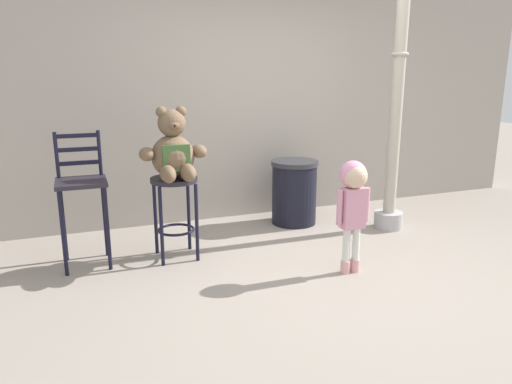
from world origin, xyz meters
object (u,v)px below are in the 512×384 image
bar_stool_with_teddy (175,200)px  lamppost (396,109)px  child_walking (353,193)px  bar_chair_empty (82,189)px  teddy_bear (173,152)px  trash_bin (294,192)px

bar_stool_with_teddy → lamppost: (2.33, 0.01, 0.74)m
bar_stool_with_teddy → lamppost: bearing=0.4°
child_walking → bar_chair_empty: size_ratio=0.82×
teddy_bear → bar_chair_empty: bearing=169.0°
bar_stool_with_teddy → child_walking: (1.30, -0.86, 0.15)m
bar_stool_with_teddy → trash_bin: bar_stool_with_teddy is taller
child_walking → trash_bin: bearing=122.2°
child_walking → lamppost: (1.03, 0.88, 0.59)m
teddy_bear → trash_bin: teddy_bear is taller
teddy_bear → bar_chair_empty: size_ratio=0.54×
teddy_bear → child_walking: bearing=-32.7°
teddy_bear → bar_stool_with_teddy: bearing=90.0°
child_walking → bar_chair_empty: bearing=-167.3°
bar_stool_with_teddy → teddy_bear: teddy_bear is taller
child_walking → trash_bin: (0.15, 1.41, -0.34)m
child_walking → bar_stool_with_teddy: bearing=-175.5°
bar_stool_with_teddy → trash_bin: (1.45, 0.55, -0.18)m
child_walking → bar_chair_empty: 2.29m
bar_chair_empty → lamppost: bearing=-1.9°
teddy_bear → child_walking: (1.30, -0.83, -0.28)m
bar_stool_with_teddy → lamppost: 2.45m
lamppost → child_walking: bearing=-139.6°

